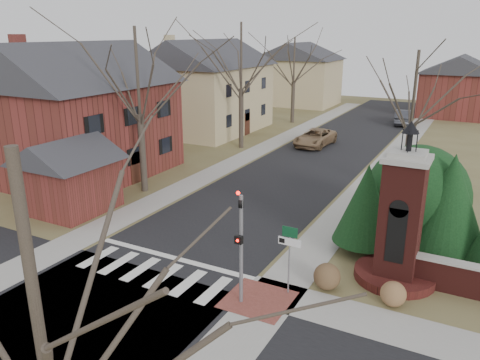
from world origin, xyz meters
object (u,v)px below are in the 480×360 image
Objects in this scene: sign_post at (289,247)px; brick_gate_monument at (399,230)px; traffic_signal_pole at (241,238)px; pickup_truck at (315,138)px; distant_car at (403,117)px.

brick_gate_monument is at bearing 41.42° from sign_post.
pickup_truck is at bearing 103.26° from traffic_signal_pole.
sign_post is 24.73m from pickup_truck.
brick_gate_monument is 1.24× the size of pickup_truck.
traffic_signal_pole is 0.87× the size of pickup_truck.
distant_car is at bearing 99.21° from brick_gate_monument.
pickup_truck is (-7.19, 23.63, -1.23)m from sign_post.
traffic_signal_pole is at bearing 81.40° from distant_car.
sign_post reaches higher than pickup_truck.
distant_car is (-2.19, 37.55, -1.16)m from sign_post.
traffic_signal_pole is 0.93× the size of distant_car.
sign_post is 4.55m from brick_gate_monument.
brick_gate_monument reaches higher than pickup_truck.
sign_post is at bearing 83.42° from distant_car.
sign_post is at bearing -69.42° from pickup_truck.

